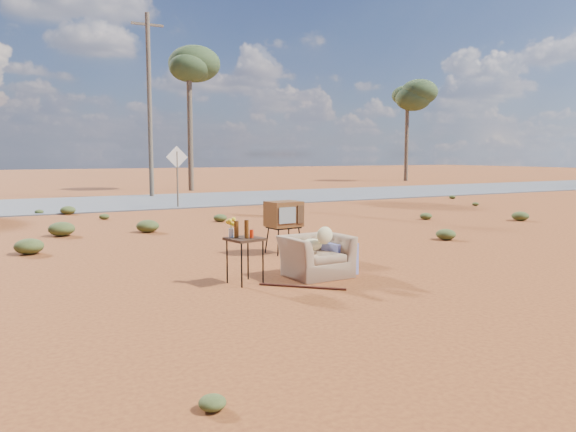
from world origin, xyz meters
name	(u,v)px	position (x,y,z in m)	size (l,w,h in m)	color
ground	(314,275)	(0.00, 0.00, 0.00)	(140.00, 140.00, 0.00)	brown
highway	(118,203)	(0.00, 15.00, 0.02)	(140.00, 7.00, 0.04)	#565659
armchair	(320,250)	(0.08, -0.05, 0.40)	(1.18, 0.78, 0.86)	#856548
tv_unit	(284,215)	(0.50, 1.99, 0.75)	(0.67, 0.57, 1.01)	black
side_table	(242,236)	(-1.22, 0.04, 0.71)	(0.56, 0.56, 0.96)	#372014
rusty_bar	(302,287)	(-0.58, -0.63, 0.02)	(0.03, 0.03, 1.28)	#4F1E15
road_sign	(177,166)	(1.50, 12.00, 1.50)	(0.78, 0.06, 2.19)	brown
eucalyptus_center	(189,66)	(5.00, 21.00, 6.43)	(3.20, 3.20, 7.60)	brown
eucalyptus_right	(408,97)	(22.00, 24.00, 5.94)	(3.20, 3.20, 7.10)	brown
utility_pole_center	(149,103)	(2.00, 17.50, 4.15)	(1.40, 0.20, 8.00)	brown
scrub_patch	(179,235)	(-0.82, 4.41, 0.14)	(17.49, 8.07, 0.33)	#485023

